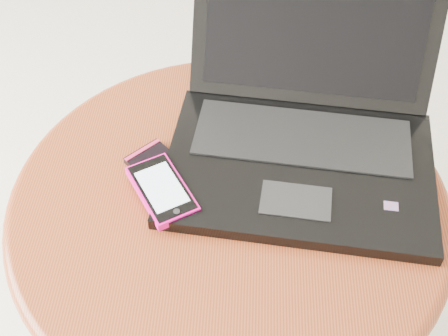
{
  "coord_description": "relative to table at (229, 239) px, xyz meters",
  "views": [
    {
      "loc": [
        0.05,
        -0.52,
        1.21
      ],
      "look_at": [
        0.02,
        0.05,
        0.59
      ],
      "focal_mm": 48.14,
      "sensor_mm": 36.0,
      "label": 1
    }
  ],
  "objects": [
    {
      "name": "laptop",
      "position": [
        0.11,
        0.11,
        0.16
      ],
      "size": [
        0.43,
        0.43,
        0.24
      ],
      "color": "black",
      "rests_on": "table"
    },
    {
      "name": "phone_black",
      "position": [
        -0.1,
        0.04,
        0.12
      ],
      "size": [
        0.13,
        0.13,
        0.01
      ],
      "color": "black",
      "rests_on": "table"
    },
    {
      "name": "phone_pink",
      "position": [
        -0.1,
        -0.01,
        0.13
      ],
      "size": [
        0.12,
        0.14,
        0.01
      ],
      "color": "#E80B85",
      "rests_on": "phone_black"
    },
    {
      "name": "table",
      "position": [
        0.0,
        0.0,
        0.0
      ],
      "size": [
        0.66,
        0.66,
        0.53
      ],
      "color": "#612815",
      "rests_on": "ground"
    }
  ]
}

